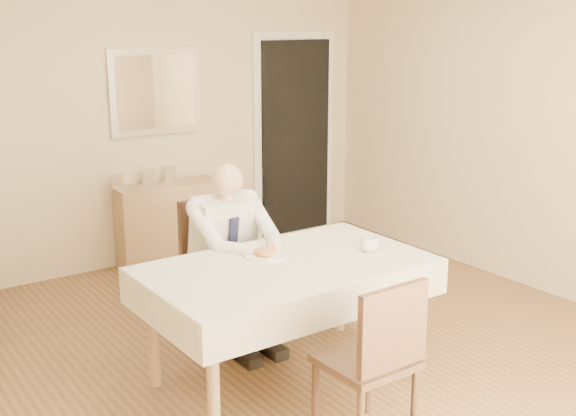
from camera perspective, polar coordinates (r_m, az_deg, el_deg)
room at (r=4.46m, az=2.57°, el=3.41°), size 5.00×5.02×2.60m
doorway at (r=7.37m, az=0.54°, el=5.56°), size 0.96×0.07×2.10m
mirror at (r=6.56m, az=-10.41°, el=9.03°), size 0.86×0.04×0.76m
dining_table at (r=4.37m, az=-0.13°, el=-5.42°), size 1.72×1.03×0.75m
chair_far at (r=5.13m, az=-5.78°, el=-3.89°), size 0.50×0.50×0.96m
chair_near at (r=3.78m, az=7.01°, el=-11.39°), size 0.44×0.44×0.92m
seated_man at (r=4.84m, az=-4.13°, el=-3.16°), size 0.48×0.72×1.24m
plate at (r=4.46m, az=-1.80°, el=-3.76°), size 0.26×0.26×0.02m
food at (r=4.45m, az=-1.81°, el=-3.50°), size 0.14×0.14×0.06m
knife at (r=4.43m, az=-0.95°, el=-3.67°), size 0.01×0.13×0.01m
fork at (r=4.39m, az=-1.82°, el=-3.85°), size 0.01×0.13×0.01m
coffee_mug at (r=4.57m, az=6.46°, el=-2.88°), size 0.13×0.13×0.09m
sideboard at (r=6.65m, az=-9.41°, el=-1.22°), size 0.95×0.37×0.74m
photo_frame_left at (r=6.39m, az=-13.36°, el=2.01°), size 0.10×0.02×0.14m
photo_frame_center at (r=6.53m, az=-11.02°, el=2.41°), size 0.10×0.02×0.14m
photo_frame_right at (r=6.62m, az=-9.27°, el=2.65°), size 0.10×0.02×0.14m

